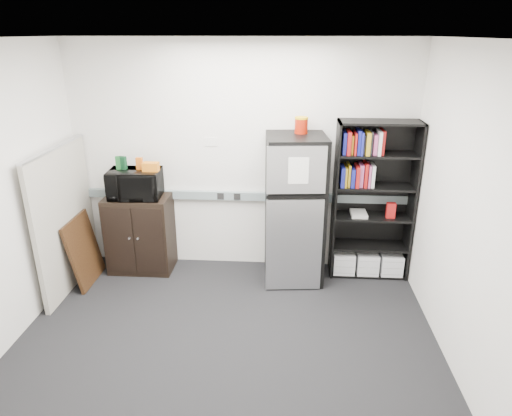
% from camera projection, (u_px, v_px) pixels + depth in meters
% --- Properties ---
extents(floor, '(4.00, 4.00, 0.00)m').
position_uv_depth(floor, '(224.00, 350.00, 4.20)').
color(floor, black).
rests_on(floor, ground).
extents(wall_back, '(4.00, 0.02, 2.70)m').
position_uv_depth(wall_back, '(241.00, 159.00, 5.34)').
color(wall_back, white).
rests_on(wall_back, floor).
extents(wall_right, '(0.02, 3.50, 2.70)m').
position_uv_depth(wall_right, '(472.00, 221.00, 3.59)').
color(wall_right, white).
rests_on(wall_right, floor).
extents(ceiling, '(4.00, 3.50, 0.02)m').
position_uv_depth(ceiling, '(215.00, 38.00, 3.23)').
color(ceiling, white).
rests_on(ceiling, wall_back).
extents(electrical_raceway, '(3.92, 0.05, 0.10)m').
position_uv_depth(electrical_raceway, '(241.00, 196.00, 5.48)').
color(electrical_raceway, gray).
rests_on(electrical_raceway, wall_back).
extents(wall_note, '(0.14, 0.00, 0.10)m').
position_uv_depth(wall_note, '(211.00, 142.00, 5.29)').
color(wall_note, white).
rests_on(wall_note, wall_back).
extents(bookshelf, '(0.90, 0.34, 1.85)m').
position_uv_depth(bookshelf, '(373.00, 202.00, 5.23)').
color(bookshelf, black).
rests_on(bookshelf, floor).
extents(cubicle_partition, '(0.06, 1.30, 1.62)m').
position_uv_depth(cubicle_partition, '(65.00, 219.00, 5.03)').
color(cubicle_partition, '#9F998D').
rests_on(cubicle_partition, floor).
extents(cabinet, '(0.75, 0.50, 0.94)m').
position_uv_depth(cabinet, '(140.00, 233.00, 5.50)').
color(cabinet, black).
rests_on(cabinet, floor).
extents(microwave, '(0.61, 0.44, 0.33)m').
position_uv_depth(microwave, '(135.00, 184.00, 5.26)').
color(microwave, black).
rests_on(microwave, cabinet).
extents(snack_box_a, '(0.08, 0.07, 0.15)m').
position_uv_depth(snack_box_a, '(119.00, 163.00, 5.22)').
color(snack_box_a, '#175121').
rests_on(snack_box_a, microwave).
extents(snack_box_b, '(0.08, 0.07, 0.15)m').
position_uv_depth(snack_box_b, '(123.00, 163.00, 5.22)').
color(snack_box_b, '#0B3319').
rests_on(snack_box_b, microwave).
extents(snack_box_c, '(0.07, 0.05, 0.14)m').
position_uv_depth(snack_box_c, '(139.00, 164.00, 5.21)').
color(snack_box_c, '#CC5C13').
rests_on(snack_box_c, microwave).
extents(snack_bag, '(0.18, 0.10, 0.10)m').
position_uv_depth(snack_bag, '(151.00, 167.00, 5.16)').
color(snack_bag, orange).
rests_on(snack_bag, microwave).
extents(refrigerator, '(0.70, 0.73, 1.71)m').
position_uv_depth(refrigerator, '(295.00, 210.00, 5.17)').
color(refrigerator, black).
rests_on(refrigerator, floor).
extents(coffee_can, '(0.15, 0.15, 0.20)m').
position_uv_depth(coffee_can, '(301.00, 124.00, 4.95)').
color(coffee_can, '#9E1907').
rests_on(coffee_can, refrigerator).
extents(framed_poster, '(0.18, 0.62, 0.79)m').
position_uv_depth(framed_poster, '(84.00, 250.00, 5.24)').
color(framed_poster, black).
rests_on(framed_poster, floor).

